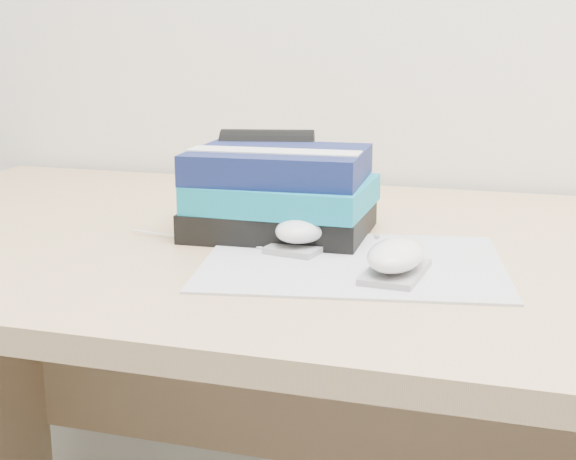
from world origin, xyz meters
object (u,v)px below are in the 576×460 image
(mouse_rear, at_px, (307,230))
(book_stack, at_px, (281,193))
(mouse_front, at_px, (396,258))
(desk, at_px, (372,389))
(pouch, at_px, (268,174))

(mouse_rear, distance_m, book_stack, 0.09)
(mouse_front, bearing_deg, mouse_rear, 144.48)
(desk, relative_size, mouse_front, 14.19)
(mouse_rear, xyz_separation_m, pouch, (-0.11, 0.17, 0.04))
(desk, relative_size, book_stack, 6.65)
(mouse_rear, relative_size, pouch, 0.83)
(book_stack, bearing_deg, mouse_rear, -49.85)
(desk, distance_m, pouch, 0.35)
(desk, distance_m, mouse_rear, 0.29)
(mouse_front, xyz_separation_m, pouch, (-0.23, 0.26, 0.04))
(mouse_front, relative_size, book_stack, 0.47)
(mouse_rear, bearing_deg, pouch, 122.53)
(book_stack, bearing_deg, desk, 23.27)
(book_stack, bearing_deg, mouse_front, -40.50)
(mouse_front, distance_m, pouch, 0.35)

